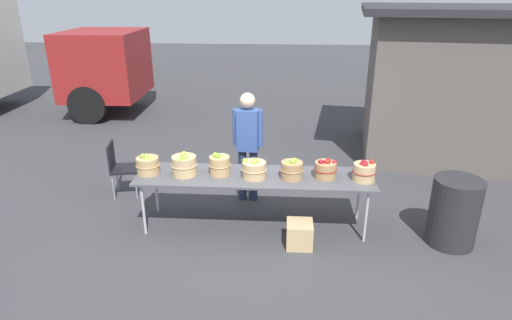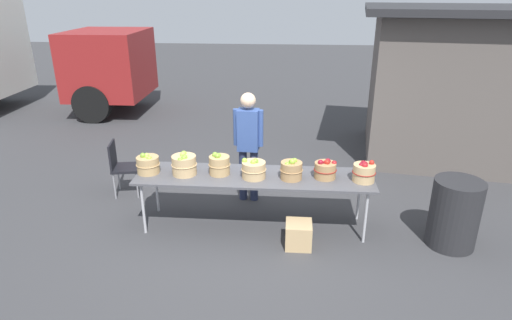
{
  "view_description": "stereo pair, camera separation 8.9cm",
  "coord_description": "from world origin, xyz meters",
  "px_view_note": "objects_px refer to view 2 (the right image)",
  "views": [
    {
      "loc": [
        0.35,
        -5.15,
        3.05
      ],
      "look_at": [
        0.0,
        0.3,
        0.85
      ],
      "focal_mm": 30.25,
      "sensor_mm": 36.0,
      "label": 1
    },
    {
      "loc": [
        0.44,
        -5.14,
        3.05
      ],
      "look_at": [
        0.0,
        0.3,
        0.85
      ],
      "focal_mm": 30.25,
      "sensor_mm": 36.0,
      "label": 2
    }
  ],
  "objects_px": {
    "apple_basket_green_3": "(254,169)",
    "folding_chair": "(121,164)",
    "apple_basket_green_1": "(184,164)",
    "apple_basket_red_1": "(364,172)",
    "apple_basket_red_0": "(325,169)",
    "market_table": "(254,178)",
    "apple_basket_green_0": "(148,164)",
    "vendor_adult": "(248,139)",
    "trash_barrel": "(454,214)",
    "apple_basket_green_4": "(291,170)",
    "apple_basket_green_2": "(219,164)",
    "produce_crate": "(299,235)"
  },
  "relations": [
    {
      "from": "apple_basket_green_3",
      "to": "folding_chair",
      "type": "height_order",
      "value": "apple_basket_green_3"
    },
    {
      "from": "apple_basket_green_1",
      "to": "apple_basket_red_1",
      "type": "relative_size",
      "value": 1.13
    },
    {
      "from": "apple_basket_red_0",
      "to": "market_table",
      "type": "bearing_deg",
      "value": -179.59
    },
    {
      "from": "apple_basket_green_0",
      "to": "apple_basket_red_1",
      "type": "xyz_separation_m",
      "value": [
        2.81,
        -0.04,
        0.0
      ]
    },
    {
      "from": "apple_basket_red_1",
      "to": "vendor_adult",
      "type": "relative_size",
      "value": 0.18
    },
    {
      "from": "market_table",
      "to": "trash_barrel",
      "type": "xyz_separation_m",
      "value": [
        2.51,
        -0.26,
        -0.28
      ]
    },
    {
      "from": "apple_basket_green_1",
      "to": "market_table",
      "type": "bearing_deg",
      "value": 1.65
    },
    {
      "from": "apple_basket_green_4",
      "to": "apple_basket_red_0",
      "type": "xyz_separation_m",
      "value": [
        0.44,
        0.06,
        -0.01
      ]
    },
    {
      "from": "apple_basket_green_0",
      "to": "vendor_adult",
      "type": "relative_size",
      "value": 0.19
    },
    {
      "from": "apple_basket_green_4",
      "to": "trash_barrel",
      "type": "relative_size",
      "value": 0.34
    },
    {
      "from": "apple_basket_green_1",
      "to": "apple_basket_green_3",
      "type": "relative_size",
      "value": 1.04
    },
    {
      "from": "apple_basket_red_1",
      "to": "vendor_adult",
      "type": "height_order",
      "value": "vendor_adult"
    },
    {
      "from": "apple_basket_green_1",
      "to": "apple_basket_green_2",
      "type": "height_order",
      "value": "apple_basket_green_1"
    },
    {
      "from": "market_table",
      "to": "apple_basket_red_1",
      "type": "bearing_deg",
      "value": -2.32
    },
    {
      "from": "apple_basket_green_2",
      "to": "produce_crate",
      "type": "distance_m",
      "value": 1.37
    },
    {
      "from": "market_table",
      "to": "folding_chair",
      "type": "relative_size",
      "value": 3.6
    },
    {
      "from": "apple_basket_green_0",
      "to": "trash_barrel",
      "type": "xyz_separation_m",
      "value": [
        3.92,
        -0.25,
        -0.43
      ]
    },
    {
      "from": "apple_basket_green_0",
      "to": "folding_chair",
      "type": "xyz_separation_m",
      "value": [
        -0.73,
        0.83,
        -0.37
      ]
    },
    {
      "from": "folding_chair",
      "to": "apple_basket_red_1",
      "type": "bearing_deg",
      "value": -114.47
    },
    {
      "from": "apple_basket_red_0",
      "to": "apple_basket_red_1",
      "type": "distance_m",
      "value": 0.49
    },
    {
      "from": "apple_basket_green_0",
      "to": "produce_crate",
      "type": "xyz_separation_m",
      "value": [
        2.01,
        -0.44,
        -0.71
      ]
    },
    {
      "from": "apple_basket_green_4",
      "to": "trash_barrel",
      "type": "distance_m",
      "value": 2.09
    },
    {
      "from": "market_table",
      "to": "apple_basket_green_0",
      "type": "xyz_separation_m",
      "value": [
        -1.41,
        -0.01,
        0.16
      ]
    },
    {
      "from": "trash_barrel",
      "to": "apple_basket_red_1",
      "type": "bearing_deg",
      "value": 169.67
    },
    {
      "from": "market_table",
      "to": "apple_basket_green_2",
      "type": "xyz_separation_m",
      "value": [
        -0.46,
        0.02,
        0.17
      ]
    },
    {
      "from": "apple_basket_green_3",
      "to": "apple_basket_red_0",
      "type": "distance_m",
      "value": 0.92
    },
    {
      "from": "produce_crate",
      "to": "apple_basket_green_3",
      "type": "bearing_deg",
      "value": 146.42
    },
    {
      "from": "apple_basket_green_3",
      "to": "trash_barrel",
      "type": "distance_m",
      "value": 2.56
    },
    {
      "from": "apple_basket_green_4",
      "to": "apple_basket_green_2",
      "type": "bearing_deg",
      "value": 175.35
    },
    {
      "from": "apple_basket_green_1",
      "to": "apple_basket_green_4",
      "type": "relative_size",
      "value": 1.14
    },
    {
      "from": "apple_basket_green_0",
      "to": "trash_barrel",
      "type": "bearing_deg",
      "value": -3.57
    },
    {
      "from": "produce_crate",
      "to": "apple_basket_red_0",
      "type": "bearing_deg",
      "value": 55.0
    },
    {
      "from": "apple_basket_red_1",
      "to": "vendor_adult",
      "type": "xyz_separation_m",
      "value": [
        -1.55,
        0.84,
        0.11
      ]
    },
    {
      "from": "apple_basket_red_1",
      "to": "folding_chair",
      "type": "relative_size",
      "value": 0.35
    },
    {
      "from": "apple_basket_green_2",
      "to": "produce_crate",
      "type": "height_order",
      "value": "apple_basket_green_2"
    },
    {
      "from": "market_table",
      "to": "apple_basket_green_3",
      "type": "distance_m",
      "value": 0.16
    },
    {
      "from": "apple_basket_red_0",
      "to": "folding_chair",
      "type": "relative_size",
      "value": 0.35
    },
    {
      "from": "apple_basket_green_1",
      "to": "trash_barrel",
      "type": "relative_size",
      "value": 0.38
    },
    {
      "from": "apple_basket_green_2",
      "to": "apple_basket_green_0",
      "type": "bearing_deg",
      "value": -177.92
    },
    {
      "from": "apple_basket_green_2",
      "to": "apple_basket_green_4",
      "type": "relative_size",
      "value": 1.02
    },
    {
      "from": "apple_basket_green_3",
      "to": "trash_barrel",
      "type": "relative_size",
      "value": 0.37
    },
    {
      "from": "apple_basket_green_3",
      "to": "apple_basket_red_1",
      "type": "distance_m",
      "value": 1.4
    },
    {
      "from": "apple_basket_green_0",
      "to": "apple_basket_green_2",
      "type": "height_order",
      "value": "apple_basket_green_2"
    },
    {
      "from": "market_table",
      "to": "folding_chair",
      "type": "height_order",
      "value": "folding_chair"
    },
    {
      "from": "apple_basket_green_2",
      "to": "vendor_adult",
      "type": "bearing_deg",
      "value": 68.0
    },
    {
      "from": "apple_basket_green_2",
      "to": "apple_basket_red_1",
      "type": "distance_m",
      "value": 1.86
    },
    {
      "from": "apple_basket_red_0",
      "to": "produce_crate",
      "type": "distance_m",
      "value": 0.9
    },
    {
      "from": "apple_basket_green_3",
      "to": "trash_barrel",
      "type": "bearing_deg",
      "value": -4.57
    },
    {
      "from": "apple_basket_green_0",
      "to": "produce_crate",
      "type": "height_order",
      "value": "apple_basket_green_0"
    },
    {
      "from": "apple_basket_green_1",
      "to": "trash_barrel",
      "type": "bearing_deg",
      "value": -3.89
    }
  ]
}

